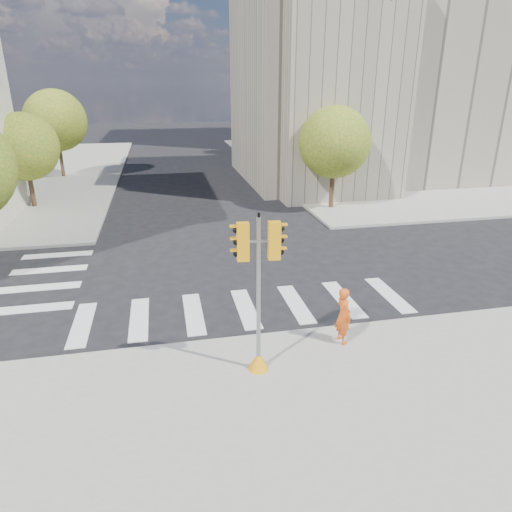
{
  "coord_description": "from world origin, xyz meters",
  "views": [
    {
      "loc": [
        -2.64,
        -15.9,
        7.33
      ],
      "look_at": [
        0.17,
        -2.45,
        2.1
      ],
      "focal_mm": 32.0,
      "sensor_mm": 36.0,
      "label": 1
    }
  ],
  "objects_px": {
    "lamp_near": "(320,127)",
    "traffic_signal": "(259,308)",
    "photographer": "(343,315)",
    "lamp_far": "(271,114)"
  },
  "relations": [
    {
      "from": "photographer",
      "to": "lamp_far",
      "type": "bearing_deg",
      "value": -17.68
    },
    {
      "from": "lamp_near",
      "to": "traffic_signal",
      "type": "distance_m",
      "value": 21.66
    },
    {
      "from": "lamp_near",
      "to": "photographer",
      "type": "relative_size",
      "value": 4.72
    },
    {
      "from": "lamp_near",
      "to": "lamp_far",
      "type": "relative_size",
      "value": 1.0
    },
    {
      "from": "traffic_signal",
      "to": "photographer",
      "type": "xyz_separation_m",
      "value": [
        2.71,
        0.86,
        -0.96
      ]
    },
    {
      "from": "lamp_far",
      "to": "traffic_signal",
      "type": "xyz_separation_m",
      "value": [
        -8.46,
        -33.77,
        -2.61
      ]
    },
    {
      "from": "traffic_signal",
      "to": "photographer",
      "type": "distance_m",
      "value": 3.0
    },
    {
      "from": "lamp_near",
      "to": "traffic_signal",
      "type": "relative_size",
      "value": 1.88
    },
    {
      "from": "lamp_near",
      "to": "lamp_far",
      "type": "distance_m",
      "value": 14.0
    },
    {
      "from": "lamp_near",
      "to": "lamp_far",
      "type": "height_order",
      "value": "same"
    }
  ]
}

